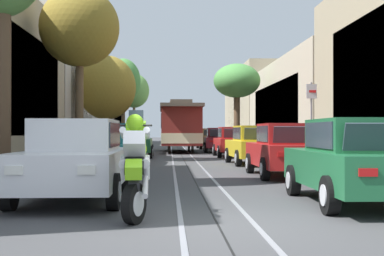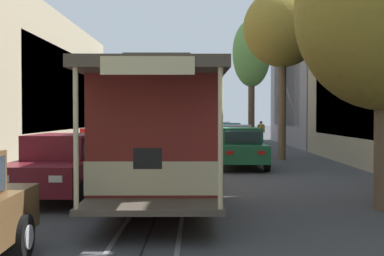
{
  "view_description": "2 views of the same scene",
  "coord_description": "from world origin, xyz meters",
  "px_view_note": "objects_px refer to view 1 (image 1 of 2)",
  "views": [
    {
      "loc": [
        -0.71,
        -7.66,
        1.35
      ],
      "look_at": [
        0.75,
        26.14,
        1.57
      ],
      "focal_mm": 50.17,
      "sensor_mm": 36.0,
      "label": 1
    },
    {
      "loc": [
        -0.82,
        39.44,
        2.06
      ],
      "look_at": [
        -0.49,
        4.41,
        1.15
      ],
      "focal_mm": 45.49,
      "sensor_mm": 36.0,
      "label": 2
    }
  ],
  "objects_px": {
    "parked_car_brown_sixth_right": "(210,139)",
    "street_tree_kerb_left_mid": "(107,88)",
    "parked_car_green_near_right": "(357,161)",
    "parked_car_beige_far_right": "(207,138)",
    "street_tree_kerb_left_far": "(134,91)",
    "street_sign_post": "(311,117)",
    "cable_car_trolley": "(180,127)",
    "parked_car_teal_second_left": "(102,149)",
    "parked_car_white_near_left": "(76,159)",
    "parked_car_maroon_fifth_right": "(219,140)",
    "parked_car_silver_mid_left": "(119,145)",
    "parked_car_green_fourth_left": "(134,142)",
    "street_tree_kerb_left_fourth": "(123,82)",
    "street_tree_kerb_right_second": "(237,82)",
    "fire_hydrant": "(70,158)",
    "parked_car_yellow_mid_right": "(254,145)",
    "street_tree_kerb_left_second": "(80,28)",
    "parked_car_red_fourth_right": "(234,142)",
    "motorcycle_with_rider": "(135,161)",
    "parked_car_red_second_right": "(286,150)"
  },
  "relations": [
    {
      "from": "parked_car_white_near_left",
      "to": "parked_car_maroon_fifth_right",
      "type": "height_order",
      "value": "same"
    },
    {
      "from": "street_tree_kerb_left_second",
      "to": "street_tree_kerb_left_far",
      "type": "xyz_separation_m",
      "value": [
        0.17,
        35.62,
        -0.16
      ]
    },
    {
      "from": "parked_car_brown_sixth_right",
      "to": "street_tree_kerb_left_far",
      "type": "distance_m",
      "value": 20.58
    },
    {
      "from": "parked_car_yellow_mid_right",
      "to": "street_tree_kerb_right_second",
      "type": "bearing_deg",
      "value": 84.77
    },
    {
      "from": "parked_car_silver_mid_left",
      "to": "parked_car_green_fourth_left",
      "type": "xyz_separation_m",
      "value": [
        0.26,
        5.62,
        0.0
      ]
    },
    {
      "from": "parked_car_silver_mid_left",
      "to": "street_sign_post",
      "type": "relative_size",
      "value": 1.48
    },
    {
      "from": "fire_hydrant",
      "to": "street_tree_kerb_left_fourth",
      "type": "bearing_deg",
      "value": 91.31
    },
    {
      "from": "parked_car_teal_second_left",
      "to": "parked_car_maroon_fifth_right",
      "type": "bearing_deg",
      "value": 74.11
    },
    {
      "from": "parked_car_green_near_right",
      "to": "parked_car_maroon_fifth_right",
      "type": "xyz_separation_m",
      "value": [
        -0.21,
        25.13,
        0.0
      ]
    },
    {
      "from": "parked_car_white_near_left",
      "to": "parked_car_red_fourth_right",
      "type": "relative_size",
      "value": 1.0
    },
    {
      "from": "cable_car_trolley",
      "to": "street_sign_post",
      "type": "bearing_deg",
      "value": -76.95
    },
    {
      "from": "street_tree_kerb_left_fourth",
      "to": "cable_car_trolley",
      "type": "bearing_deg",
      "value": -69.45
    },
    {
      "from": "parked_car_white_near_left",
      "to": "street_tree_kerb_left_mid",
      "type": "height_order",
      "value": "street_tree_kerb_left_mid"
    },
    {
      "from": "parked_car_red_fourth_right",
      "to": "motorcycle_with_rider",
      "type": "bearing_deg",
      "value": -101.15
    },
    {
      "from": "parked_car_maroon_fifth_right",
      "to": "street_tree_kerb_right_second",
      "type": "bearing_deg",
      "value": 73.26
    },
    {
      "from": "parked_car_yellow_mid_right",
      "to": "motorcycle_with_rider",
      "type": "relative_size",
      "value": 2.34
    },
    {
      "from": "parked_car_white_near_left",
      "to": "parked_car_green_fourth_left",
      "type": "height_order",
      "value": "same"
    },
    {
      "from": "parked_car_green_fourth_left",
      "to": "parked_car_red_second_right",
      "type": "relative_size",
      "value": 1.0
    },
    {
      "from": "parked_car_green_near_right",
      "to": "parked_car_beige_far_right",
      "type": "relative_size",
      "value": 0.99
    },
    {
      "from": "parked_car_beige_far_right",
      "to": "fire_hydrant",
      "type": "relative_size",
      "value": 5.26
    },
    {
      "from": "parked_car_teal_second_left",
      "to": "parked_car_silver_mid_left",
      "type": "bearing_deg",
      "value": 90.54
    },
    {
      "from": "street_sign_post",
      "to": "street_tree_kerb_left_mid",
      "type": "bearing_deg",
      "value": 115.32
    },
    {
      "from": "parked_car_white_near_left",
      "to": "parked_car_silver_mid_left",
      "type": "xyz_separation_m",
      "value": [
        -0.26,
        11.78,
        0.0
      ]
    },
    {
      "from": "parked_car_brown_sixth_right",
      "to": "street_sign_post",
      "type": "relative_size",
      "value": 1.48
    },
    {
      "from": "street_sign_post",
      "to": "parked_car_brown_sixth_right",
      "type": "bearing_deg",
      "value": 93.57
    },
    {
      "from": "street_tree_kerb_left_fourth",
      "to": "street_tree_kerb_left_second",
      "type": "bearing_deg",
      "value": -90.04
    },
    {
      "from": "fire_hydrant",
      "to": "parked_car_yellow_mid_right",
      "type": "bearing_deg",
      "value": 24.78
    },
    {
      "from": "parked_car_teal_second_left",
      "to": "fire_hydrant",
      "type": "relative_size",
      "value": 5.25
    },
    {
      "from": "parked_car_green_near_right",
      "to": "street_tree_kerb_right_second",
      "type": "height_order",
      "value": "street_tree_kerb_right_second"
    },
    {
      "from": "cable_car_trolley",
      "to": "parked_car_white_near_left",
      "type": "bearing_deg",
      "value": -95.92
    },
    {
      "from": "parked_car_beige_far_right",
      "to": "cable_car_trolley",
      "type": "bearing_deg",
      "value": -101.93
    },
    {
      "from": "parked_car_maroon_fifth_right",
      "to": "parked_car_beige_far_right",
      "type": "distance_m",
      "value": 12.58
    },
    {
      "from": "parked_car_silver_mid_left",
      "to": "street_tree_kerb_left_mid",
      "type": "bearing_deg",
      "value": 98.65
    },
    {
      "from": "parked_car_yellow_mid_right",
      "to": "street_tree_kerb_left_fourth",
      "type": "relative_size",
      "value": 0.56
    },
    {
      "from": "parked_car_beige_far_right",
      "to": "fire_hydrant",
      "type": "bearing_deg",
      "value": -103.18
    },
    {
      "from": "street_tree_kerb_left_fourth",
      "to": "street_sign_post",
      "type": "bearing_deg",
      "value": -73.71
    },
    {
      "from": "street_tree_kerb_left_far",
      "to": "street_sign_post",
      "type": "relative_size",
      "value": 2.63
    },
    {
      "from": "street_tree_kerb_left_far",
      "to": "parked_car_teal_second_left",
      "type": "bearing_deg",
      "value": -87.54
    },
    {
      "from": "street_tree_kerb_left_fourth",
      "to": "street_tree_kerb_right_second",
      "type": "bearing_deg",
      "value": -31.86
    },
    {
      "from": "parked_car_teal_second_left",
      "to": "fire_hydrant",
      "type": "bearing_deg",
      "value": 121.46
    },
    {
      "from": "parked_car_beige_far_right",
      "to": "street_sign_post",
      "type": "relative_size",
      "value": 1.48
    },
    {
      "from": "street_tree_kerb_left_mid",
      "to": "motorcycle_with_rider",
      "type": "bearing_deg",
      "value": -82.51
    },
    {
      "from": "parked_car_teal_second_left",
      "to": "parked_car_green_fourth_left",
      "type": "xyz_separation_m",
      "value": [
        0.2,
        11.59,
        0.0
      ]
    },
    {
      "from": "fire_hydrant",
      "to": "street_tree_kerb_left_far",
      "type": "bearing_deg",
      "value": 90.7
    },
    {
      "from": "parked_car_teal_second_left",
      "to": "cable_car_trolley",
      "type": "relative_size",
      "value": 0.48
    },
    {
      "from": "street_tree_kerb_left_far",
      "to": "motorcycle_with_rider",
      "type": "relative_size",
      "value": 4.16
    },
    {
      "from": "parked_car_maroon_fifth_right",
      "to": "street_tree_kerb_left_mid",
      "type": "distance_m",
      "value": 8.41
    },
    {
      "from": "parked_car_brown_sixth_right",
      "to": "street_tree_kerb_left_mid",
      "type": "relative_size",
      "value": 0.68
    },
    {
      "from": "parked_car_red_second_right",
      "to": "motorcycle_with_rider",
      "type": "relative_size",
      "value": 2.32
    },
    {
      "from": "parked_car_green_near_right",
      "to": "cable_car_trolley",
      "type": "height_order",
      "value": "cable_car_trolley"
    }
  ]
}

